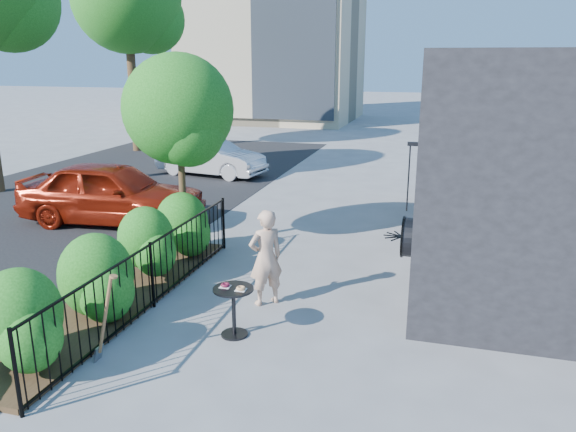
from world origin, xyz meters
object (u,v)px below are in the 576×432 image
(patio_tree, at_px, (181,116))
(street_tree_far, at_px, (128,5))
(car_red, at_px, (112,193))
(car_silver, at_px, (211,157))
(shovel, at_px, (104,323))
(cafe_table, at_px, (234,303))
(woman, at_px, (266,258))

(patio_tree, bearing_deg, street_tree_far, 124.51)
(car_red, relative_size, car_silver, 1.18)
(patio_tree, distance_m, street_tree_far, 13.95)
(car_red, distance_m, car_silver, 5.95)
(patio_tree, bearing_deg, shovel, -77.56)
(cafe_table, xyz_separation_m, car_red, (-4.89, 4.58, 0.25))
(street_tree_far, height_order, car_red, street_tree_far)
(shovel, distance_m, car_red, 6.74)
(car_red, xyz_separation_m, car_silver, (-0.02, 5.95, -0.13))
(cafe_table, distance_m, woman, 1.21)
(street_tree_far, height_order, shovel, street_tree_far)
(cafe_table, relative_size, car_silver, 0.21)
(patio_tree, relative_size, shovel, 3.06)
(patio_tree, distance_m, shovel, 5.06)
(car_silver, bearing_deg, shovel, -153.56)
(street_tree_far, xyz_separation_m, shovel, (8.68, -15.66, -5.35))
(cafe_table, bearing_deg, car_silver, 114.97)
(woman, height_order, shovel, woman)
(patio_tree, bearing_deg, woman, -41.18)
(patio_tree, distance_m, car_silver, 7.97)
(woman, distance_m, car_silver, 10.62)
(woman, height_order, car_red, woman)
(car_red, bearing_deg, woman, -129.43)
(street_tree_far, distance_m, cafe_table, 18.44)
(street_tree_far, xyz_separation_m, woman, (10.14, -13.33, -5.12))
(woman, bearing_deg, cafe_table, 41.85)
(shovel, bearing_deg, cafe_table, 40.54)
(patio_tree, xyz_separation_m, street_tree_far, (-7.70, 11.20, 3.15))
(cafe_table, height_order, car_red, car_red)
(cafe_table, height_order, car_silver, car_silver)
(street_tree_far, bearing_deg, woman, -52.75)
(street_tree_far, distance_m, shovel, 18.69)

